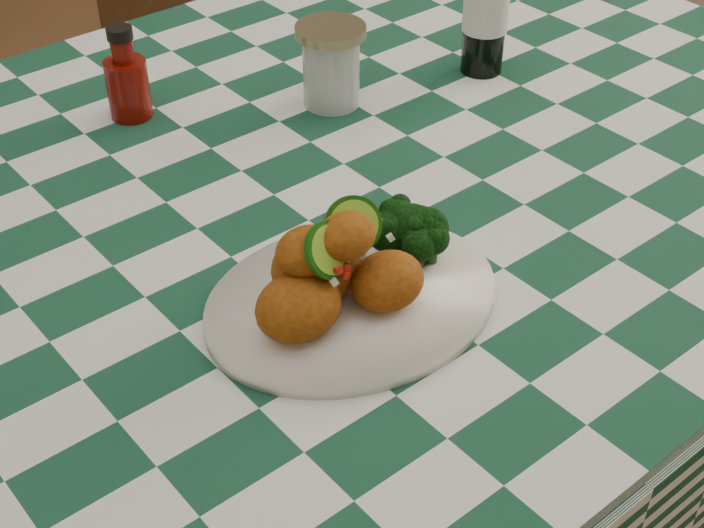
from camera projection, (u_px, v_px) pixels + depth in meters
dining_table at (288, 430)px, 1.36m from camera, size 1.66×1.06×0.79m
plate at (352, 301)px, 0.95m from camera, size 0.33×0.28×0.02m
fried_chicken_pile at (340, 259)px, 0.91m from camera, size 0.16×0.11×0.10m
broccoli_side at (409, 232)px, 0.98m from camera, size 0.08×0.08×0.06m
ketchup_bottle at (126, 73)px, 1.22m from camera, size 0.06×0.06×0.12m
mason_jar at (331, 66)px, 1.25m from camera, size 0.10×0.10×0.11m
wooden_chair_right at (218, 123)px, 1.95m from camera, size 0.52×0.53×0.85m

